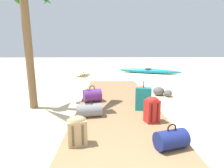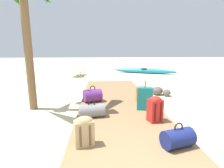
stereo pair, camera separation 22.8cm
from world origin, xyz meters
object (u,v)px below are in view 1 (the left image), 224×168
suitcase_teal (143,99)px  lounge_chair (81,71)px  backpack_orange (141,94)px  duffel_bag_purple (92,95)px  backpack_red (152,109)px  duffel_bag_navy (171,139)px  kayak (148,71)px  backpack_tan (77,130)px  duffel_bag_grey (89,110)px

suitcase_teal → lounge_chair: bearing=110.5°
backpack_orange → duffel_bag_purple: bearing=175.2°
suitcase_teal → backpack_orange: size_ratio=1.52×
suitcase_teal → duffel_bag_purple: suitcase_teal is taller
backpack_red → suitcase_teal: bearing=92.0°
duffel_bag_navy → kayak: 9.57m
duffel_bag_navy → backpack_orange: 2.54m
backpack_red → lounge_chair: bearing=108.6°
suitcase_teal → duffel_bag_navy: bearing=-87.7°
backpack_orange → lounge_chair: (-2.52, 5.87, -0.01)m
backpack_tan → lounge_chair: (-1.04, 8.26, -0.01)m
duffel_bag_navy → kayak: bearing=79.3°
backpack_red → suitcase_teal: size_ratio=0.74×
suitcase_teal → lounge_chair: 7.00m
backpack_orange → duffel_bag_grey: bearing=-141.2°
duffel_bag_grey → backpack_orange: bearing=38.8°
suitcase_teal → backpack_tan: 2.20m
suitcase_teal → lounge_chair: size_ratio=0.47×
lounge_chair → backpack_tan: bearing=-82.8°
backpack_red → suitcase_teal: 0.79m
backpack_orange → kayak: backpack_orange is taller
backpack_tan → backpack_orange: bearing=58.3°
backpack_tan → kayak: bearing=70.6°
duffel_bag_purple → kayak: duffel_bag_purple is taller
duffel_bag_navy → kayak: duffel_bag_navy is taller
backpack_tan → backpack_red: bearing=32.3°
duffel_bag_navy → lounge_chair: bearing=106.7°
backpack_tan → lounge_chair: 8.32m
suitcase_teal → duffel_bag_purple: size_ratio=1.27×
duffel_bag_navy → lounge_chair: (-2.52, 8.41, 0.10)m
duffel_bag_grey → backpack_tan: bearing=-93.4°
backpack_orange → lounge_chair: bearing=113.2°
duffel_bag_grey → lounge_chair: bearing=99.1°
backpack_orange → duffel_bag_purple: (-1.42, 0.12, -0.07)m
lounge_chair → kayak: 4.42m
backpack_red → suitcase_teal: (-0.03, 0.79, -0.00)m
duffel_bag_grey → duffel_bag_purple: (-0.02, 1.25, 0.04)m
suitcase_teal → kayak: suitcase_teal is taller
duffel_bag_grey → backpack_orange: size_ratio=1.26×
suitcase_teal → kayak: bearing=76.2°
duffel_bag_grey → suitcase_teal: 1.41m
duffel_bag_purple → backpack_tan: bearing=-91.2°
backpack_red → backpack_tan: bearing=-147.7°
duffel_bag_purple → kayak: bearing=64.6°
lounge_chair → suitcase_teal: bearing=-69.5°
backpack_tan → kayak: 9.81m
kayak → duffel_bag_navy: bearing=-100.7°
duffel_bag_grey → duffel_bag_purple: 1.25m
kayak → backpack_red: bearing=-102.3°
duffel_bag_purple → backpack_tan: 2.50m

